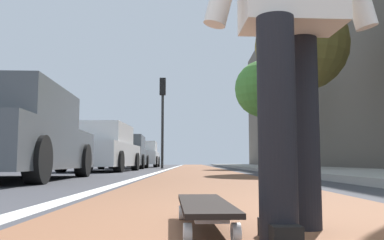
{
  "coord_description": "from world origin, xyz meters",
  "views": [
    {
      "loc": [
        -0.95,
        0.27,
        0.28
      ],
      "look_at": [
        8.2,
        0.25,
        1.21
      ],
      "focal_mm": 39.18,
      "sensor_mm": 36.0,
      "label": 1
    }
  ],
  "objects_px": {
    "parked_car_mid": "(102,149)",
    "street_tree_far": "(263,89)",
    "street_tree_mid": "(301,45)",
    "pedestrian_distant": "(271,147)",
    "skateboard": "(204,207)",
    "parked_car_near": "(8,136)",
    "parked_car_far": "(125,153)",
    "traffic_light": "(163,106)",
    "parked_car_end": "(141,155)",
    "skater_person": "(290,0)"
  },
  "relations": [
    {
      "from": "parked_car_far",
      "to": "parked_car_near",
      "type": "bearing_deg",
      "value": -179.89
    },
    {
      "from": "skateboard",
      "to": "street_tree_far",
      "type": "bearing_deg",
      "value": -10.78
    },
    {
      "from": "skater_person",
      "to": "pedestrian_distant",
      "type": "height_order",
      "value": "skater_person"
    },
    {
      "from": "parked_car_mid",
      "to": "parked_car_far",
      "type": "xyz_separation_m",
      "value": [
        5.73,
        0.17,
        0.01
      ]
    },
    {
      "from": "parked_car_near",
      "to": "pedestrian_distant",
      "type": "distance_m",
      "value": 11.14
    },
    {
      "from": "skateboard",
      "to": "street_tree_mid",
      "type": "bearing_deg",
      "value": -17.32
    },
    {
      "from": "skater_person",
      "to": "parked_car_near",
      "type": "relative_size",
      "value": 0.36
    },
    {
      "from": "parked_car_mid",
      "to": "skateboard",
      "type": "bearing_deg",
      "value": -165.89
    },
    {
      "from": "parked_car_end",
      "to": "skateboard",
      "type": "bearing_deg",
      "value": -172.56
    },
    {
      "from": "parked_car_near",
      "to": "street_tree_mid",
      "type": "height_order",
      "value": "street_tree_mid"
    },
    {
      "from": "pedestrian_distant",
      "to": "parked_car_mid",
      "type": "bearing_deg",
      "value": 116.92
    },
    {
      "from": "parked_car_end",
      "to": "street_tree_far",
      "type": "distance_m",
      "value": 8.96
    },
    {
      "from": "skateboard",
      "to": "parked_car_near",
      "type": "xyz_separation_m",
      "value": [
        4.9,
        2.99,
        0.61
      ]
    },
    {
      "from": "parked_car_near",
      "to": "street_tree_mid",
      "type": "distance_m",
      "value": 8.76
    },
    {
      "from": "street_tree_far",
      "to": "parked_car_far",
      "type": "bearing_deg",
      "value": 88.45
    },
    {
      "from": "parked_car_mid",
      "to": "pedestrian_distant",
      "type": "relative_size",
      "value": 3.05
    },
    {
      "from": "parked_car_end",
      "to": "traffic_light",
      "type": "xyz_separation_m",
      "value": [
        -5.1,
        -1.57,
        2.21
      ]
    },
    {
      "from": "skateboard",
      "to": "parked_car_near",
      "type": "height_order",
      "value": "parked_car_near"
    },
    {
      "from": "parked_car_near",
      "to": "traffic_light",
      "type": "relative_size",
      "value": 1.09
    },
    {
      "from": "parked_car_mid",
      "to": "pedestrian_distant",
      "type": "height_order",
      "value": "pedestrian_distant"
    },
    {
      "from": "parked_car_far",
      "to": "traffic_light",
      "type": "height_order",
      "value": "traffic_light"
    },
    {
      "from": "parked_car_end",
      "to": "street_tree_mid",
      "type": "xyz_separation_m",
      "value": [
        -12.4,
        -6.18,
        3.02
      ]
    },
    {
      "from": "street_tree_mid",
      "to": "pedestrian_distant",
      "type": "bearing_deg",
      "value": 2.82
    },
    {
      "from": "parked_car_near",
      "to": "traffic_light",
      "type": "bearing_deg",
      "value": -7.17
    },
    {
      "from": "skater_person",
      "to": "parked_car_mid",
      "type": "distance_m",
      "value": 11.89
    },
    {
      "from": "parked_car_far",
      "to": "parked_car_end",
      "type": "bearing_deg",
      "value": -0.45
    },
    {
      "from": "traffic_light",
      "to": "skater_person",
      "type": "bearing_deg",
      "value": -174.41
    },
    {
      "from": "parked_car_mid",
      "to": "street_tree_far",
      "type": "distance_m",
      "value": 8.71
    },
    {
      "from": "street_tree_far",
      "to": "parked_car_near",
      "type": "bearing_deg",
      "value": 152.62
    },
    {
      "from": "skateboard",
      "to": "traffic_light",
      "type": "height_order",
      "value": "traffic_light"
    },
    {
      "from": "parked_car_mid",
      "to": "parked_car_end",
      "type": "bearing_deg",
      "value": 0.62
    },
    {
      "from": "parked_car_mid",
      "to": "skater_person",
      "type": "bearing_deg",
      "value": -164.45
    },
    {
      "from": "street_tree_far",
      "to": "street_tree_mid",
      "type": "bearing_deg",
      "value": 180.0
    },
    {
      "from": "street_tree_far",
      "to": "parked_car_mid",
      "type": "bearing_deg",
      "value": 132.59
    },
    {
      "from": "skater_person",
      "to": "skateboard",
      "type": "bearing_deg",
      "value": 66.62
    },
    {
      "from": "street_tree_mid",
      "to": "street_tree_far",
      "type": "bearing_deg",
      "value": -0.0
    },
    {
      "from": "skateboard",
      "to": "street_tree_far",
      "type": "relative_size",
      "value": 0.17
    },
    {
      "from": "skater_person",
      "to": "traffic_light",
      "type": "distance_m",
      "value": 17.93
    },
    {
      "from": "skateboard",
      "to": "street_tree_mid",
      "type": "xyz_separation_m",
      "value": [
        10.3,
        -3.21,
        3.63
      ]
    },
    {
      "from": "pedestrian_distant",
      "to": "traffic_light",
      "type": "bearing_deg",
      "value": 53.07
    },
    {
      "from": "skateboard",
      "to": "traffic_light",
      "type": "relative_size",
      "value": 0.2
    },
    {
      "from": "street_tree_mid",
      "to": "parked_car_end",
      "type": "bearing_deg",
      "value": 26.48
    },
    {
      "from": "parked_car_near",
      "to": "parked_car_far",
      "type": "xyz_separation_m",
      "value": [
        12.14,
        0.02,
        -0.01
      ]
    },
    {
      "from": "skateboard",
      "to": "pedestrian_distant",
      "type": "relative_size",
      "value": 0.56
    },
    {
      "from": "pedestrian_distant",
      "to": "street_tree_far",
      "type": "bearing_deg",
      "value": -4.33
    },
    {
      "from": "skater_person",
      "to": "traffic_light",
      "type": "bearing_deg",
      "value": 5.59
    },
    {
      "from": "street_tree_mid",
      "to": "pedestrian_distant",
      "type": "height_order",
      "value": "street_tree_mid"
    },
    {
      "from": "skateboard",
      "to": "street_tree_far",
      "type": "xyz_separation_m",
      "value": [
        16.87,
        -3.21,
        3.47
      ]
    },
    {
      "from": "parked_car_end",
      "to": "traffic_light",
      "type": "relative_size",
      "value": 0.99
    },
    {
      "from": "skateboard",
      "to": "parked_car_mid",
      "type": "xyz_separation_m",
      "value": [
        11.3,
        2.84,
        0.6
      ]
    }
  ]
}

